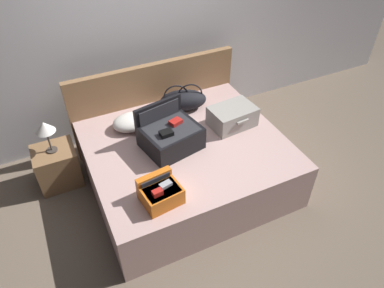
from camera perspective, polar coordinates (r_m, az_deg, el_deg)
ground_plane at (r=3.82m, az=1.76°, el=-9.93°), size 12.00×12.00×0.00m
back_wall at (r=4.30m, az=-8.32°, el=17.55°), size 8.00×0.10×2.60m
bed at (r=3.87m, az=-0.83°, el=-3.15°), size 1.99×1.75×0.56m
headboard at (r=4.38m, az=-5.90°, el=6.60°), size 2.03×0.08×1.04m
hard_case_large at (r=3.57m, az=-3.48°, el=1.44°), size 0.62×0.56×0.43m
hard_case_medium at (r=3.89m, az=6.47°, el=4.38°), size 0.50×0.38×0.22m
hard_case_small at (r=3.08m, az=-5.02°, el=-7.79°), size 0.36×0.32×0.23m
duffel_bag at (r=4.12m, az=-1.42°, el=7.05°), size 0.59×0.42×0.32m
pillow_near_headboard at (r=3.90m, az=-9.69°, el=3.50°), size 0.41×0.31×0.16m
nightstand at (r=4.18m, az=-20.70°, el=-3.32°), size 0.44×0.40×0.46m
table_lamp at (r=3.86m, az=-22.49°, el=2.36°), size 0.20×0.20×0.37m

